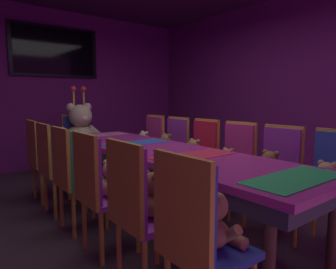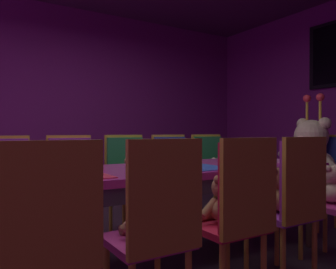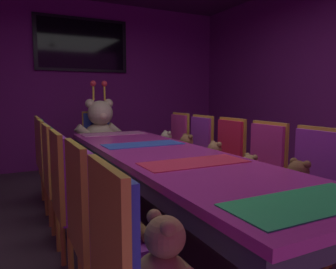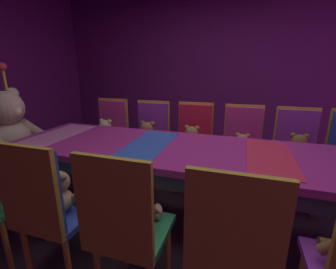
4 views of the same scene
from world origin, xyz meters
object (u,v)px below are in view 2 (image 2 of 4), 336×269
teddy_left_3 (133,176)px  teddy_right_3 (223,202)px  chair_left_1 (5,183)px  chair_right_3 (240,205)px  chair_left_4 (172,171)px  teddy_right_4 (277,192)px  chair_right_1 (49,233)px  banquet_table (137,180)px  chair_right_2 (158,217)px  teddy_right_2 (145,216)px  chair_right_4 (295,195)px  chair_left_2 (71,178)px  teddy_right_1 (42,226)px  teddy_right_5 (329,187)px  chair_left_3 (127,174)px  king_teddy_bear (310,155)px  chair_left_5 (210,168)px  throne_chair (320,170)px  teddy_left_5 (218,171)px  teddy_left_2 (76,181)px  teddy_left_4 (179,174)px  teddy_left_1 (7,186)px

teddy_left_3 → teddy_right_3: bearing=-1.9°
chair_left_1 → chair_right_3: size_ratio=1.00×
chair_left_4 → teddy_right_4: size_ratio=2.94×
chair_right_1 → teddy_right_3: chair_right_1 is taller
banquet_table → chair_right_3: 0.86m
chair_left_1 → chair_right_2: (1.61, 0.53, 0.00)m
chair_right_2 → chair_right_3: (0.01, 0.54, 0.00)m
teddy_right_2 → chair_right_4: chair_right_4 is taller
chair_left_2 → teddy_right_4: (1.47, 1.03, -0.00)m
teddy_right_2 → teddy_right_4: bearing=-89.1°
chair_left_4 → teddy_right_1: size_ratio=3.04×
teddy_right_2 → teddy_right_5: (0.01, 1.63, 0.02)m
teddy_right_3 → teddy_right_5: (-0.00, 1.09, 0.00)m
chair_left_3 → king_teddy_bear: king_teddy_bear is taller
chair_left_5 → chair_right_4: (1.60, -0.57, 0.00)m
chair_right_1 → chair_left_3: bearing=-34.3°
chair_right_2 → king_teddy_bear: bearing=-71.0°
teddy_right_5 → throne_chair: 1.11m
chair_left_5 → chair_right_2: (1.61, -1.63, 0.00)m
chair_right_3 → teddy_left_5: bearing=-36.4°
king_teddy_bear → chair_right_3: bearing=24.5°
chair_right_1 → teddy_right_5: chair_right_1 is taller
chair_left_4 → teddy_right_1: 2.20m
teddy_left_3 → teddy_left_2: bearing=-90.0°
chair_left_1 → teddy_left_5: size_ratio=3.45×
teddy_left_4 → chair_left_5: size_ratio=0.31×
teddy_left_5 → teddy_right_1: bearing=-58.5°
banquet_table → teddy_left_5: 1.50m
chair_left_2 → teddy_right_4: chair_left_2 is taller
teddy_left_3 → throne_chair: 2.05m
chair_left_5 → teddy_right_3: size_ratio=3.12×
teddy_left_2 → chair_right_2: 1.48m
chair_right_3 → teddy_right_5: size_ratio=3.11×
teddy_left_2 → chair_left_5: 1.61m
chair_left_2 → throne_chair: size_ratio=1.00×
chair_left_1 → teddy_left_1: (0.15, -0.00, -0.00)m
teddy_left_4 → chair_right_2: bearing=-36.9°
chair_right_2 → teddy_right_5: chair_right_2 is taller
teddy_right_2 → chair_right_3: chair_right_3 is taller
banquet_table → chair_right_3: bearing=17.0°
teddy_left_1 → teddy_left_3: (-0.02, 1.11, -0.00)m
chair_right_3 → chair_right_4: (-0.02, 0.52, 0.00)m
banquet_table → chair_left_3: (-0.82, 0.30, -0.06)m
chair_left_1 → teddy_left_5: chair_left_1 is taller
chair_left_2 → chair_right_4: bearing=32.5°
teddy_left_3 → chair_left_3: bearing=180.0°
chair_right_1 → teddy_right_4: size_ratio=2.94×
teddy_right_5 → throne_chair: bearing=-52.7°
teddy_right_1 → teddy_right_4: size_ratio=0.96×
chair_right_1 → teddy_right_3: bearing=-83.3°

